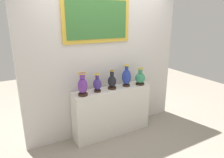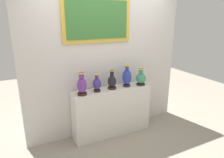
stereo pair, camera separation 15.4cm
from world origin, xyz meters
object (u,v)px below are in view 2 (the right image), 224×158
at_px(vase_violet, 82,85).
at_px(vase_cobalt, 127,77).
at_px(vase_onyx, 112,81).
at_px(vase_indigo, 97,84).
at_px(vase_jade, 141,78).

bearing_deg(vase_violet, vase_cobalt, 3.16).
bearing_deg(vase_violet, vase_onyx, 4.92).
relative_size(vase_violet, vase_indigo, 1.20).
bearing_deg(vase_indigo, vase_jade, -2.51).
distance_m(vase_indigo, vase_cobalt, 0.57).
bearing_deg(vase_violet, vase_indigo, 8.19).
bearing_deg(vase_onyx, vase_jade, -4.61).
height_order(vase_violet, vase_indigo, vase_violet).
height_order(vase_cobalt, vase_jade, vase_cobalt).
xyz_separation_m(vase_indigo, vase_cobalt, (0.57, 0.01, 0.04)).
relative_size(vase_indigo, vase_cobalt, 0.79).
height_order(vase_onyx, vase_cobalt, vase_cobalt).
bearing_deg(vase_indigo, vase_violet, -171.81).
height_order(vase_indigo, vase_jade, same).
distance_m(vase_indigo, vase_onyx, 0.28).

